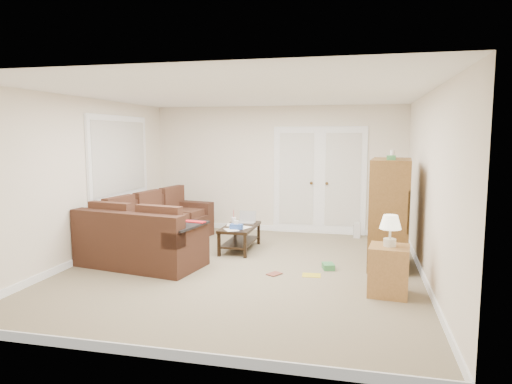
% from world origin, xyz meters
% --- Properties ---
extents(floor, '(5.50, 5.50, 0.00)m').
position_xyz_m(floor, '(0.00, 0.00, 0.00)').
color(floor, gray).
rests_on(floor, ground).
extents(ceiling, '(5.00, 5.50, 0.02)m').
position_xyz_m(ceiling, '(0.00, 0.00, 2.50)').
color(ceiling, white).
rests_on(ceiling, wall_back).
extents(wall_left, '(0.02, 5.50, 2.50)m').
position_xyz_m(wall_left, '(-2.50, 0.00, 1.25)').
color(wall_left, white).
rests_on(wall_left, floor).
extents(wall_right, '(0.02, 5.50, 2.50)m').
position_xyz_m(wall_right, '(2.50, 0.00, 1.25)').
color(wall_right, white).
rests_on(wall_right, floor).
extents(wall_back, '(5.00, 0.02, 2.50)m').
position_xyz_m(wall_back, '(0.00, 2.75, 1.25)').
color(wall_back, white).
rests_on(wall_back, floor).
extents(wall_front, '(5.00, 0.02, 2.50)m').
position_xyz_m(wall_front, '(0.00, -2.75, 1.25)').
color(wall_front, white).
rests_on(wall_front, floor).
extents(baseboards, '(5.00, 5.50, 0.10)m').
position_xyz_m(baseboards, '(0.00, 0.00, 0.05)').
color(baseboards, white).
rests_on(baseboards, floor).
extents(french_doors, '(1.80, 0.05, 2.13)m').
position_xyz_m(french_doors, '(0.85, 2.71, 1.04)').
color(french_doors, white).
rests_on(french_doors, floor).
extents(window_left, '(0.05, 1.92, 1.42)m').
position_xyz_m(window_left, '(-2.46, 1.00, 1.55)').
color(window_left, white).
rests_on(window_left, wall_left).
extents(sectional_sofa, '(1.96, 3.02, 0.85)m').
position_xyz_m(sectional_sofa, '(-1.66, 0.54, 0.33)').
color(sectional_sofa, '#422519').
rests_on(sectional_sofa, floor).
extents(coffee_table, '(0.51, 1.02, 0.69)m').
position_xyz_m(coffee_table, '(-0.32, 1.09, 0.23)').
color(coffee_table, black).
rests_on(coffee_table, floor).
extents(tv_armoire, '(0.63, 1.04, 1.71)m').
position_xyz_m(tv_armoire, '(2.06, 0.65, 0.80)').
color(tv_armoire, brown).
rests_on(tv_armoire, floor).
extents(side_cabinet, '(0.51, 0.51, 0.98)m').
position_xyz_m(side_cabinet, '(2.00, -0.62, 0.35)').
color(side_cabinet, '#A6733C').
rests_on(side_cabinet, floor).
extents(space_heater, '(0.13, 0.11, 0.29)m').
position_xyz_m(space_heater, '(1.60, 2.45, 0.15)').
color(space_heater, white).
rests_on(space_heater, floor).
extents(floor_magazine, '(0.27, 0.22, 0.01)m').
position_xyz_m(floor_magazine, '(1.01, -0.07, 0.00)').
color(floor_magazine, gold).
rests_on(floor_magazine, floor).
extents(floor_greenbox, '(0.21, 0.24, 0.08)m').
position_xyz_m(floor_greenbox, '(1.21, 0.28, 0.04)').
color(floor_greenbox, '#3E8A4B').
rests_on(floor_greenbox, floor).
extents(floor_book, '(0.23, 0.25, 0.02)m').
position_xyz_m(floor_book, '(0.44, -0.11, 0.01)').
color(floor_book, brown).
rests_on(floor_book, floor).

